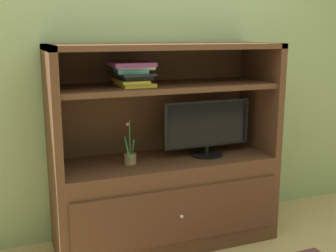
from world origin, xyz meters
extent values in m
cube|color=#8C9E6B|center=(0.00, 0.75, 1.40)|extent=(6.00, 0.10, 2.80)
cube|color=#4C2D1C|center=(0.00, 0.40, 0.32)|extent=(1.59, 0.55, 0.64)
cube|color=#462A19|center=(0.00, 0.11, 0.32)|extent=(1.46, 0.02, 0.38)
sphere|color=silver|center=(0.00, 0.10, 0.32)|extent=(0.02, 0.02, 0.02)
cube|color=#4C2D1C|center=(-0.77, 0.40, 1.04)|extent=(0.05, 0.55, 0.81)
cube|color=#4C2D1C|center=(0.77, 0.40, 1.04)|extent=(0.05, 0.55, 0.81)
cube|color=#4C2D1C|center=(0.00, 0.67, 1.04)|extent=(1.59, 0.02, 0.81)
cube|color=#4C2D1C|center=(0.00, 0.40, 1.43)|extent=(1.59, 0.55, 0.04)
cube|color=#4C2D1C|center=(0.00, 0.40, 1.16)|extent=(1.49, 0.50, 0.04)
cylinder|color=black|center=(0.31, 0.37, 0.64)|extent=(0.24, 0.24, 0.01)
cylinder|color=black|center=(0.31, 0.37, 0.68)|extent=(0.03, 0.03, 0.06)
cube|color=black|center=(0.31, 0.37, 0.88)|extent=(0.67, 0.02, 0.34)
cube|color=black|center=(0.31, 0.36, 0.88)|extent=(0.62, 0.00, 0.30)
cylinder|color=#8C7251|center=(-0.27, 0.38, 0.67)|extent=(0.08, 0.08, 0.07)
cylinder|color=#3D6B33|center=(-0.27, 0.38, 0.82)|extent=(0.01, 0.01, 0.23)
cube|color=#2D7A38|center=(-0.25, 0.37, 0.76)|extent=(0.03, 0.10, 0.12)
cube|color=#2D7A38|center=(-0.29, 0.38, 0.76)|extent=(0.02, 0.13, 0.12)
sphere|color=#C6729E|center=(-0.28, 0.39, 0.92)|extent=(0.02, 0.02, 0.02)
cube|color=gold|center=(-0.22, 0.39, 1.19)|extent=(0.22, 0.29, 0.02)
cube|color=gold|center=(-0.25, 0.40, 1.21)|extent=(0.19, 0.33, 0.02)
cube|color=black|center=(-0.23, 0.39, 1.23)|extent=(0.20, 0.26, 0.03)
cube|color=black|center=(-0.25, 0.39, 1.26)|extent=(0.26, 0.35, 0.01)
cube|color=teal|center=(-0.25, 0.40, 1.28)|extent=(0.23, 0.31, 0.02)
cube|color=silver|center=(-0.23, 0.40, 1.30)|extent=(0.27, 0.26, 0.02)
cube|color=purple|center=(-0.25, 0.39, 1.32)|extent=(0.28, 0.27, 0.03)
camera|label=1|loc=(-1.05, -2.33, 1.52)|focal=45.37mm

